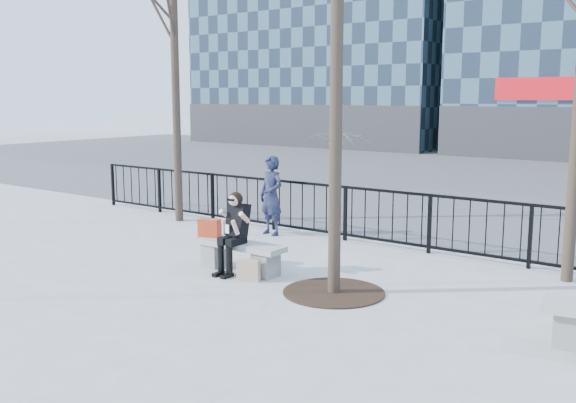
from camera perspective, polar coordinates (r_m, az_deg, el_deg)
The scene contains 11 objects.
ground at distance 10.70m, azimuth -4.29°, elevation -6.18°, with size 120.00×120.00×0.00m, color #999894.
street_surface at distance 23.95m, azimuth 19.78°, elevation 1.92°, with size 60.00×23.00×0.01m, color #474747.
railing at distance 12.94m, azimuth 4.36°, elevation -0.95°, with size 14.00×0.06×1.10m.
tree_left at distance 15.02m, azimuth -10.15°, elevation 16.86°, with size 2.80×2.80×6.50m.
tree_grate at distance 9.53m, azimuth 4.09°, elevation -8.05°, with size 1.50×1.50×0.02m, color black.
bench_main at distance 10.62m, azimuth -4.31°, elevation -4.61°, with size 1.65×0.46×0.49m.
seated_woman at distance 10.42m, azimuth -4.91°, elevation -2.81°, with size 0.50×0.64×1.34m.
handbag at distance 11.01m, azimuth -6.99°, elevation -2.33°, with size 0.37×0.17×0.31m, color #B23415.
shopping_bag at distance 10.08m, azimuth -3.52°, elevation -6.14°, with size 0.36×0.13×0.34m, color beige.
standing_man at distance 13.28m, azimuth -1.49°, elevation 0.53°, with size 0.60×0.40×1.65m, color black.
vendor_umbrella at distance 18.43m, azimuth 4.32°, elevation 3.45°, with size 2.13×2.18×1.96m, color gold.
Camera 1 is at (6.74, -7.81, 2.85)m, focal length 40.00 mm.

